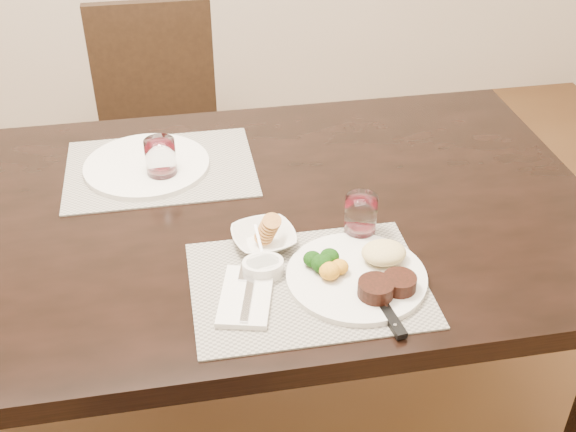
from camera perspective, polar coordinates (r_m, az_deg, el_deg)
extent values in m
cube|color=black|center=(1.65, -9.85, -0.81)|extent=(2.00, 1.00, 0.05)
cube|color=black|center=(2.38, 13.31, 0.00)|extent=(0.08, 0.08, 0.70)
cube|color=black|center=(2.53, -9.92, 4.85)|extent=(0.42, 0.42, 0.04)
cube|color=black|center=(2.51, -13.36, -2.07)|extent=(0.04, 0.04, 0.41)
cube|color=black|center=(2.50, -5.16, -1.23)|extent=(0.04, 0.04, 0.41)
cube|color=black|center=(2.81, -13.27, 2.29)|extent=(0.04, 0.04, 0.41)
cube|color=black|center=(2.80, -5.93, 3.05)|extent=(0.04, 0.04, 0.41)
cube|color=black|center=(2.59, -10.63, 11.61)|extent=(0.42, 0.04, 0.45)
cube|color=gray|center=(1.43, 1.60, -5.39)|extent=(0.46, 0.34, 0.00)
cube|color=gray|center=(1.81, -10.04, 3.73)|extent=(0.46, 0.34, 0.00)
cylinder|color=silver|center=(1.44, 5.42, -4.80)|extent=(0.28, 0.28, 0.01)
cylinder|color=black|center=(1.38, 6.95, -5.72)|extent=(0.07, 0.07, 0.03)
cylinder|color=black|center=(1.40, 8.80, -5.22)|extent=(0.07, 0.07, 0.03)
ellipsoid|color=#CDBB7B|center=(1.46, 7.58, -2.88)|extent=(0.09, 0.08, 0.04)
ellipsoid|color=#123D0B|center=(1.43, 2.70, -3.75)|extent=(0.04, 0.04, 0.04)
ellipsoid|color=orange|center=(1.41, 3.31, -4.35)|extent=(0.04, 0.04, 0.03)
cube|color=silver|center=(1.39, -3.34, -6.36)|extent=(0.13, 0.19, 0.01)
cube|color=silver|center=(1.37, -3.24, -6.64)|extent=(0.04, 0.12, 0.01)
cube|color=silver|center=(1.43, -3.42, -4.53)|extent=(0.03, 0.05, 0.00)
cube|color=silver|center=(1.44, 6.71, -4.97)|extent=(0.04, 0.15, 0.00)
cube|color=black|center=(1.36, 8.11, -7.99)|extent=(0.03, 0.11, 0.01)
imported|color=silver|center=(1.52, -1.94, -1.79)|extent=(0.15, 0.15, 0.03)
cylinder|color=#A46E33|center=(1.50, -1.95, -1.11)|extent=(0.04, 0.05, 0.04)
cylinder|color=silver|center=(1.44, -1.99, -4.10)|extent=(0.08, 0.08, 0.03)
cylinder|color=#0D3B0F|center=(1.43, -1.99, -3.77)|extent=(0.07, 0.07, 0.01)
cube|color=silver|center=(1.46, -2.33, -1.85)|extent=(0.01, 0.05, 0.04)
cylinder|color=silver|center=(1.53, 5.77, -0.01)|extent=(0.07, 0.07, 0.09)
cylinder|color=#3A050B|center=(1.55, 5.69, -1.09)|extent=(0.06, 0.06, 0.02)
cylinder|color=silver|center=(1.82, -11.09, 3.95)|extent=(0.31, 0.31, 0.01)
cylinder|color=silver|center=(1.75, -10.02, 4.44)|extent=(0.07, 0.07, 0.10)
cylinder|color=#3A050B|center=(1.77, -9.89, 3.38)|extent=(0.06, 0.06, 0.02)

